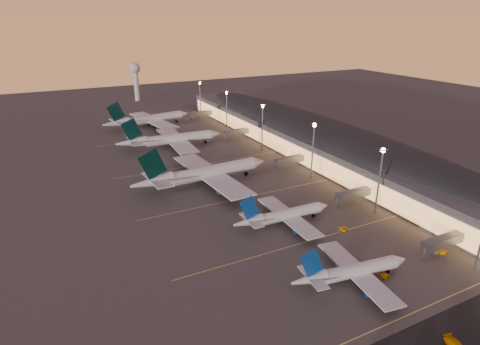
# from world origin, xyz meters

# --- Properties ---
(ground) EXTENTS (700.00, 700.00, 0.00)m
(ground) POSITION_xyz_m (0.00, 0.00, 0.00)
(ground) COLOR #464441
(airliner_narrow_south) EXTENTS (36.44, 32.82, 13.01)m
(airliner_narrow_south) POSITION_xyz_m (-0.88, -28.06, 3.36)
(airliner_narrow_south) COLOR silver
(airliner_narrow_south) RESTS_ON ground
(airliner_narrow_north) EXTENTS (38.20, 34.05, 13.67)m
(airliner_narrow_north) POSITION_xyz_m (0.44, 8.58, 3.53)
(airliner_narrow_north) COLOR silver
(airliner_narrow_north) RESTS_ON ground
(airliner_wide_near) EXTENTS (63.81, 58.23, 20.42)m
(airliner_wide_near) POSITION_xyz_m (-10.99, 55.09, 5.26)
(airliner_wide_near) COLOR silver
(airliner_wide_near) RESTS_ON ground
(airliner_wide_mid) EXTENTS (59.61, 54.33, 19.08)m
(airliner_wide_mid) POSITION_xyz_m (-6.92, 113.49, 4.91)
(airliner_wide_mid) COLOR silver
(airliner_wide_mid) RESTS_ON ground
(airliner_wide_far) EXTENTS (60.85, 56.14, 19.52)m
(airliner_wide_far) POSITION_xyz_m (-5.97, 164.69, 5.03)
(airliner_wide_far) COLOR silver
(airliner_wide_far) RESTS_ON ground
(terminal_building) EXTENTS (56.35, 255.00, 17.46)m
(terminal_building) POSITION_xyz_m (61.84, 72.47, 8.78)
(terminal_building) COLOR #4E4D53
(terminal_building) RESTS_ON ground
(light_masts) EXTENTS (2.20, 217.20, 25.90)m
(light_masts) POSITION_xyz_m (36.00, 65.00, 17.55)
(light_masts) COLOR slate
(light_masts) RESTS_ON ground
(radar_tower) EXTENTS (9.00, 9.00, 32.50)m
(radar_tower) POSITION_xyz_m (10.00, 260.00, 21.87)
(radar_tower) COLOR silver
(radar_tower) RESTS_ON ground
(lane_markings) EXTENTS (90.00, 180.36, 0.00)m
(lane_markings) POSITION_xyz_m (0.00, 40.00, 0.01)
(lane_markings) COLOR #D8C659
(lane_markings) RESTS_ON ground
(baggage_tug_a) EXTENTS (3.56, 1.76, 1.02)m
(baggage_tug_a) POSITION_xyz_m (8.57, -31.01, 0.47)
(baggage_tug_a) COLOR orange
(baggage_tug_a) RESTS_ON ground
(baggage_tug_b) EXTENTS (4.25, 2.01, 1.24)m
(baggage_tug_b) POSITION_xyz_m (33.70, -30.03, 0.57)
(baggage_tug_b) COLOR orange
(baggage_tug_b) RESTS_ON ground
(baggage_tug_c) EXTENTS (3.56, 2.54, 0.99)m
(baggage_tug_c) POSITION_xyz_m (20.11, 12.87, 0.45)
(baggage_tug_c) COLOR orange
(baggage_tug_c) RESTS_ON ground
(baggage_tug_d) EXTENTS (4.43, 3.34, 1.24)m
(baggage_tug_d) POSITION_xyz_m (16.15, -4.53, 0.57)
(baggage_tug_d) COLOR orange
(baggage_tug_d) RESTS_ON ground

